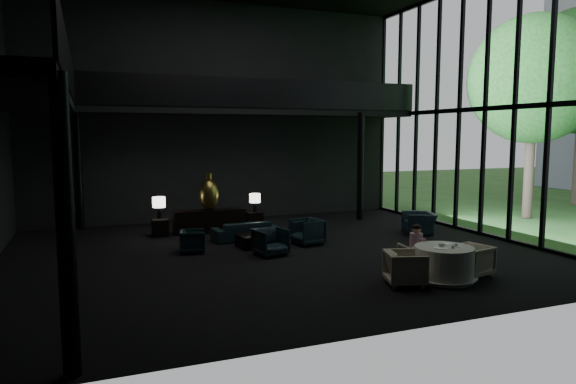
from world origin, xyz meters
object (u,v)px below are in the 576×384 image
object	(u,v)px
sofa	(244,228)
dining_table	(444,266)
table_lamp_left	(159,203)
side_table_right	(254,220)
side_table_left	(160,228)
table_lamp_right	(255,199)
lounge_armchair_south	(271,240)
window_armchair	(419,220)
console	(210,221)
child	(416,238)
coffee_table	(253,241)
dining_chair_north	(416,257)
lounge_armchair_west	(193,242)
lounge_armchair_east	(307,230)
dining_chair_east	(472,259)
dining_chair_west	(405,266)
bronze_urn	(209,194)

from	to	relation	value
sofa	dining_table	bearing A→B (deg)	111.84
table_lamp_left	side_table_right	xyz separation A→B (m)	(3.20, 0.10, -0.75)
side_table_left	table_lamp_right	size ratio (longest dim) A/B	0.85
table_lamp_right	table_lamp_left	bearing A→B (deg)	-179.52
sofa	lounge_armchair_south	distance (m)	2.19
side_table_right	window_armchair	size ratio (longest dim) A/B	0.54
console	dining_table	world-z (taller)	dining_table
lounge_armchair_south	window_armchair	bearing A→B (deg)	0.22
dining_table	child	distance (m)	1.04
coffee_table	dining_chair_north	xyz separation A→B (m)	(2.83, -3.79, 0.14)
table_lamp_left	coffee_table	world-z (taller)	table_lamp_left
lounge_armchair_west	coffee_table	size ratio (longest dim) A/B	0.74
side_table_right	lounge_armchair_east	world-z (taller)	lounge_armchair_east
lounge_armchair_east	coffee_table	size ratio (longest dim) A/B	1.08
window_armchair	table_lamp_right	bearing A→B (deg)	-99.33
side_table_left	lounge_armchair_east	bearing A→B (deg)	-36.24
dining_chair_east	table_lamp_right	bearing A→B (deg)	-173.00
coffee_table	sofa	bearing A→B (deg)	86.80
table_lamp_right	lounge_armchair_west	xyz separation A→B (m)	(-2.68, -2.81, -0.71)
side_table_left	console	bearing A→B (deg)	2.94
table_lamp_left	dining_chair_west	world-z (taller)	table_lamp_left
lounge_armchair_east	dining_chair_north	world-z (taller)	lounge_armchair_east
sofa	dining_chair_north	distance (m)	5.61
lounge_armchair_south	dining_chair_east	bearing A→B (deg)	-55.50
sofa	lounge_armchair_south	world-z (taller)	lounge_armchair_south
lounge_armchair_east	dining_chair_west	xyz separation A→B (m)	(0.34, -4.47, -0.02)
side_table_left	dining_chair_north	xyz separation A→B (m)	(5.09, -6.39, 0.05)
dining_chair_east	dining_chair_west	world-z (taller)	dining_chair_west
lounge_armchair_east	dining_chair_north	xyz separation A→B (m)	(1.25, -3.58, -0.12)
dining_chair_north	dining_chair_east	bearing A→B (deg)	144.32
lounge_armchair_south	dining_chair_north	xyz separation A→B (m)	(2.70, -2.69, -0.08)
sofa	table_lamp_right	bearing A→B (deg)	-121.83
coffee_table	dining_chair_west	size ratio (longest dim) A/B	0.97
coffee_table	child	size ratio (longest dim) A/B	1.24
dining_table	console	bearing A→B (deg)	115.91
console	lounge_armchair_west	bearing A→B (deg)	-111.74
sofa	lounge_armchair_west	bearing A→B (deg)	27.08
table_lamp_right	dining_chair_north	size ratio (longest dim) A/B	0.99
table_lamp_left	dining_chair_north	xyz separation A→B (m)	(5.09, -6.56, -0.71)
dining_table	child	xyz separation A→B (m)	(-0.07, 0.93, 0.45)
console	dining_chair_east	bearing A→B (deg)	-59.05
dining_table	dining_chair_east	xyz separation A→B (m)	(0.81, 0.05, 0.07)
dining_chair_north	child	world-z (taller)	child
sofa	lounge_armchair_south	bearing A→B (deg)	87.52
side_table_right	sofa	xyz separation A→B (m)	(-0.88, -1.78, 0.08)
lounge_armchair_east	table_lamp_left	bearing A→B (deg)	-137.72
bronze_urn	side_table_left	world-z (taller)	bronze_urn
dining_table	dining_chair_north	bearing A→B (deg)	95.59
lounge_armchair_south	child	distance (m)	3.81
table_lamp_right	lounge_armchair_south	world-z (taller)	table_lamp_right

